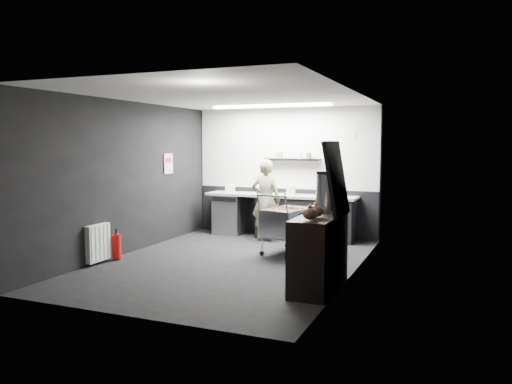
% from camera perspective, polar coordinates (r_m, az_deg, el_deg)
% --- Properties ---
extents(floor, '(5.50, 5.50, 0.00)m').
position_cam_1_polar(floor, '(8.28, -2.95, -8.07)').
color(floor, black).
rests_on(floor, ground).
extents(ceiling, '(5.50, 5.50, 0.00)m').
position_cam_1_polar(ceiling, '(8.08, -3.05, 10.87)').
color(ceiling, white).
rests_on(ceiling, wall_back).
extents(wall_back, '(5.50, 0.00, 5.50)m').
position_cam_1_polar(wall_back, '(10.62, 3.37, 2.31)').
color(wall_back, black).
rests_on(wall_back, floor).
extents(wall_front, '(5.50, 0.00, 5.50)m').
position_cam_1_polar(wall_front, '(5.72, -14.88, -0.66)').
color(wall_front, black).
rests_on(wall_front, floor).
extents(wall_left, '(0.00, 5.50, 5.50)m').
position_cam_1_polar(wall_left, '(9.11, -14.45, 1.60)').
color(wall_left, black).
rests_on(wall_left, floor).
extents(wall_right, '(0.00, 5.50, 5.50)m').
position_cam_1_polar(wall_right, '(7.44, 11.06, 0.82)').
color(wall_right, black).
rests_on(wall_right, floor).
extents(kitchen_wall_panel, '(3.95, 0.02, 1.70)m').
position_cam_1_polar(kitchen_wall_panel, '(10.58, 3.35, 5.01)').
color(kitchen_wall_panel, silver).
rests_on(kitchen_wall_panel, wall_back).
extents(dado_panel, '(3.95, 0.02, 1.00)m').
position_cam_1_polar(dado_panel, '(10.68, 3.31, -2.25)').
color(dado_panel, black).
rests_on(dado_panel, wall_back).
extents(floating_shelf, '(1.20, 0.22, 0.04)m').
position_cam_1_polar(floating_shelf, '(10.42, 4.19, 3.73)').
color(floating_shelf, black).
rests_on(floating_shelf, wall_back).
extents(wall_clock, '(0.20, 0.03, 0.20)m').
position_cam_1_polar(wall_clock, '(10.20, 10.85, 6.58)').
color(wall_clock, silver).
rests_on(wall_clock, wall_back).
extents(poster, '(0.02, 0.30, 0.40)m').
position_cam_1_polar(poster, '(10.16, -9.99, 3.22)').
color(poster, silver).
rests_on(poster, wall_left).
extents(poster_red_band, '(0.02, 0.22, 0.10)m').
position_cam_1_polar(poster_red_band, '(10.15, -9.97, 3.61)').
color(poster_red_band, red).
rests_on(poster_red_band, poster).
extents(radiator, '(0.10, 0.50, 0.60)m').
position_cam_1_polar(radiator, '(8.50, -17.61, -5.56)').
color(radiator, silver).
rests_on(radiator, wall_left).
extents(ceiling_strip, '(2.40, 0.20, 0.04)m').
position_cam_1_polar(ceiling_strip, '(9.78, 1.67, 9.78)').
color(ceiling_strip, white).
rests_on(ceiling_strip, ceiling).
extents(prep_counter, '(3.20, 0.61, 0.90)m').
position_cam_1_polar(prep_counter, '(10.35, 3.46, -2.74)').
color(prep_counter, black).
rests_on(prep_counter, floor).
extents(person, '(0.63, 0.43, 1.64)m').
position_cam_1_polar(person, '(9.98, 1.15, -0.94)').
color(person, beige).
rests_on(person, floor).
extents(shopping_cart, '(0.79, 1.11, 1.09)m').
position_cam_1_polar(shopping_cart, '(8.87, 3.55, -3.73)').
color(shopping_cart, silver).
rests_on(shopping_cart, floor).
extents(sideboard, '(0.57, 1.32, 1.98)m').
position_cam_1_polar(sideboard, '(6.78, 7.39, -5.76)').
color(sideboard, black).
rests_on(sideboard, floor).
extents(fire_extinguisher, '(0.15, 0.15, 0.50)m').
position_cam_1_polar(fire_extinguisher, '(8.73, -15.63, -5.92)').
color(fire_extinguisher, red).
rests_on(fire_extinguisher, floor).
extents(cardboard_box, '(0.51, 0.43, 0.09)m').
position_cam_1_polar(cardboard_box, '(10.00, 8.18, -0.27)').
color(cardboard_box, '#9A7D52').
rests_on(cardboard_box, prep_counter).
extents(pink_tub, '(0.19, 0.19, 0.19)m').
position_cam_1_polar(pink_tub, '(10.26, 4.00, 0.20)').
color(pink_tub, silver).
rests_on(pink_tub, prep_counter).
extents(white_container, '(0.23, 0.20, 0.17)m').
position_cam_1_polar(white_container, '(10.72, -2.98, 0.39)').
color(white_container, silver).
rests_on(white_container, prep_counter).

